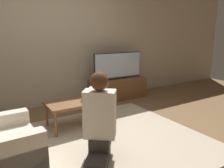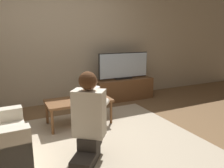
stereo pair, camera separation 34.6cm
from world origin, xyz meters
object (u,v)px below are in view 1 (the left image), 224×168
Objects in this scene: coffee_table at (80,103)px; table_lamp at (95,92)px; person_kneeling at (100,116)px; tv at (118,66)px.

coffee_table is 0.30m from table_lamp.
table_lamp is at bearing 1.78° from coffee_table.
person_kneeling is at bearing -114.62° from table_lamp.
coffee_table is (-1.27, -0.88, -0.37)m from tv.
tv is 1.35m from table_lamp.
tv is 1.16× the size of person_kneeling.
tv is 1.59m from coffee_table.
person_kneeling is 5.42× the size of table_lamp.
person_kneeling is at bearing -100.76° from coffee_table.
tv is 1.16× the size of coffee_table.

